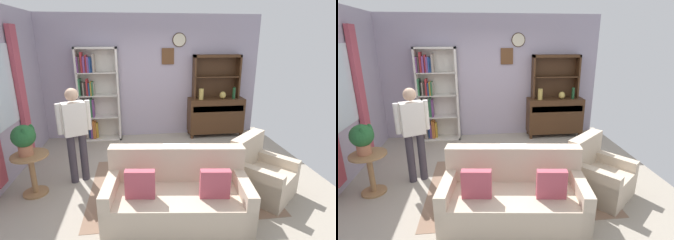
# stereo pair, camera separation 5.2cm
# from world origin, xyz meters

# --- Properties ---
(ground_plane) EXTENTS (5.40, 4.60, 0.02)m
(ground_plane) POSITION_xyz_m (0.00, 0.00, -0.01)
(ground_plane) COLOR #9E9384
(wall_back) EXTENTS (5.00, 0.09, 2.80)m
(wall_back) POSITION_xyz_m (0.00, 2.13, 1.41)
(wall_back) COLOR #A399AD
(wall_back) RESTS_ON ground_plane
(area_rug) EXTENTS (2.76, 1.96, 0.01)m
(area_rug) POSITION_xyz_m (0.20, -0.30, 0.00)
(area_rug) COLOR #846651
(area_rug) RESTS_ON ground_plane
(bookshelf) EXTENTS (0.90, 0.30, 2.10)m
(bookshelf) POSITION_xyz_m (-1.33, 1.94, 1.05)
(bookshelf) COLOR silver
(bookshelf) RESTS_ON ground_plane
(sideboard) EXTENTS (1.30, 0.45, 0.92)m
(sideboard) POSITION_xyz_m (1.46, 1.86, 0.51)
(sideboard) COLOR #422816
(sideboard) RESTS_ON ground_plane
(sideboard_hutch) EXTENTS (1.10, 0.26, 1.00)m
(sideboard_hutch) POSITION_xyz_m (1.46, 1.97, 1.56)
(sideboard_hutch) COLOR #422816
(sideboard_hutch) RESTS_ON sideboard
(vase_tall) EXTENTS (0.11, 0.11, 0.25)m
(vase_tall) POSITION_xyz_m (1.07, 1.78, 1.04)
(vase_tall) COLOR tan
(vase_tall) RESTS_ON sideboard
(vase_round) EXTENTS (0.15, 0.15, 0.17)m
(vase_round) POSITION_xyz_m (1.59, 1.79, 1.01)
(vase_round) COLOR tan
(vase_round) RESTS_ON sideboard
(bottle_wine) EXTENTS (0.07, 0.07, 0.26)m
(bottle_wine) POSITION_xyz_m (1.85, 1.77, 1.05)
(bottle_wine) COLOR #194223
(bottle_wine) RESTS_ON sideboard
(couch_floral) EXTENTS (1.89, 1.06, 0.90)m
(couch_floral) POSITION_xyz_m (0.05, -1.09, 0.31)
(couch_floral) COLOR beige
(couch_floral) RESTS_ON ground_plane
(armchair_floral) EXTENTS (1.08, 1.08, 0.88)m
(armchair_floral) POSITION_xyz_m (1.40, -0.68, 0.29)
(armchair_floral) COLOR beige
(armchair_floral) RESTS_ON ground_plane
(plant_stand) EXTENTS (0.52, 0.52, 0.65)m
(plant_stand) POSITION_xyz_m (-2.00, -0.27, 0.40)
(plant_stand) COLOR #997047
(plant_stand) RESTS_ON ground_plane
(potted_plant_large) EXTENTS (0.33, 0.33, 0.45)m
(potted_plant_large) POSITION_xyz_m (-2.04, -0.27, 0.91)
(potted_plant_large) COLOR #AD6B4C
(potted_plant_large) RESTS_ON plant_stand
(person_reading) EXTENTS (0.51, 0.32, 1.56)m
(person_reading) POSITION_xyz_m (-1.39, 0.04, 0.91)
(person_reading) COLOR #38333D
(person_reading) RESTS_ON ground_plane
(coffee_table) EXTENTS (0.80, 0.50, 0.42)m
(coffee_table) POSITION_xyz_m (0.20, -0.33, 0.35)
(coffee_table) COLOR #422816
(coffee_table) RESTS_ON ground_plane
(book_stack) EXTENTS (0.22, 0.13, 0.05)m
(book_stack) POSITION_xyz_m (0.14, -0.42, 0.44)
(book_stack) COLOR gold
(book_stack) RESTS_ON coffee_table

